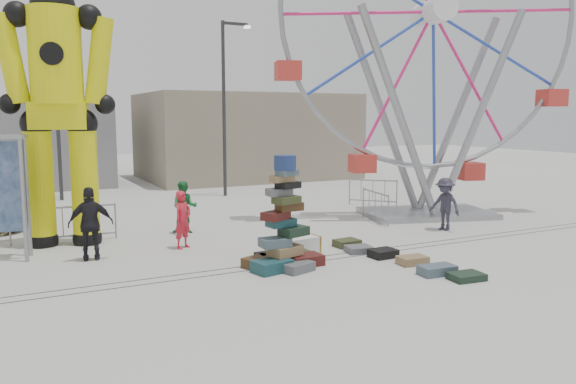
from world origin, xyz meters
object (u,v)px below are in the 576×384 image
lamp_post_left (59,98)px  crash_test_dummy (58,96)px  lamp_post_right (226,99)px  barricade_wheel_back (373,192)px  barricade_wheel_front (375,206)px  pedestrian_red (183,220)px  barricade_dummy_c (81,223)px  steamer_trunk (300,245)px  pedestrian_black (91,224)px  pedestrian_grey (445,204)px  pedestrian_green (185,207)px  ferris_wheel (432,39)px  suitcase_tower (283,236)px

lamp_post_left → crash_test_dummy: lamp_post_left is taller
lamp_post_right → barricade_wheel_back: bearing=-50.6°
crash_test_dummy → barricade_wheel_front: bearing=6.3°
crash_test_dummy → lamp_post_right: bearing=56.1°
pedestrian_red → crash_test_dummy: bearing=113.5°
barricade_dummy_c → steamer_trunk: bearing=-35.9°
pedestrian_black → barricade_wheel_front: bearing=-165.8°
barricade_wheel_back → pedestrian_black: pedestrian_black is taller
lamp_post_left → pedestrian_red: 12.15m
crash_test_dummy → pedestrian_grey: (11.33, -3.36, -3.43)m
barricade_dummy_c → pedestrian_red: bearing=-38.0°
pedestrian_grey → pedestrian_red: bearing=-111.9°
barricade_wheel_back → pedestrian_grey: (-0.95, -5.36, 0.31)m
lamp_post_right → pedestrian_green: size_ratio=4.79×
crash_test_dummy → steamer_trunk: (5.59, -4.06, -4.07)m
ferris_wheel → pedestrian_green: (-9.03, 1.04, -5.64)m
lamp_post_right → barricade_wheel_front: 9.69m
lamp_post_right → barricade_wheel_front: bearing=-74.5°
lamp_post_right → barricade_dummy_c: (-7.35, -7.13, -3.93)m
suitcase_tower → barricade_wheel_front: size_ratio=1.39×
barricade_dummy_c → pedestrian_grey: size_ratio=1.16×
barricade_wheel_front → ferris_wheel: bearing=-77.9°
lamp_post_left → pedestrian_green: 10.46m
ferris_wheel → barricade_wheel_back: bearing=112.6°
lamp_post_right → crash_test_dummy: size_ratio=0.98×
lamp_post_right → pedestrian_black: size_ratio=4.16×
pedestrian_grey → barricade_dummy_c: bearing=-121.1°
ferris_wheel → barricade_wheel_front: size_ratio=6.58×
lamp_post_right → barricade_dummy_c: 10.97m
steamer_trunk → barricade_wheel_front: 5.47m
lamp_post_right → suitcase_tower: (-3.21, -12.45, -3.70)m
barricade_dummy_c → crash_test_dummy: bearing=-142.7°
suitcase_tower → barricade_dummy_c: 6.74m
ferris_wheel → barricade_wheel_back: 6.66m
suitcase_tower → barricade_wheel_front: (5.58, 3.91, -0.23)m
pedestrian_red → lamp_post_left: bearing=67.7°
lamp_post_left → ferris_wheel: size_ratio=0.61×
barricade_wheel_back → pedestrian_black: size_ratio=1.04×
ferris_wheel → steamer_trunk: ferris_wheel is taller
suitcase_tower → pedestrian_grey: 6.93m
barricade_dummy_c → pedestrian_grey: 11.47m
barricade_wheel_front → pedestrian_green: 6.70m
suitcase_tower → steamer_trunk: bearing=34.9°
suitcase_tower → barricade_dummy_c: suitcase_tower is taller
crash_test_dummy → barricade_dummy_c: size_ratio=4.08×
pedestrian_black → suitcase_tower: bearing=153.7°
pedestrian_red → pedestrian_grey: 8.50m
steamer_trunk → pedestrian_red: 3.43m
lamp_post_left → suitcase_tower: 15.39m
barricade_dummy_c → pedestrian_black: 2.53m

